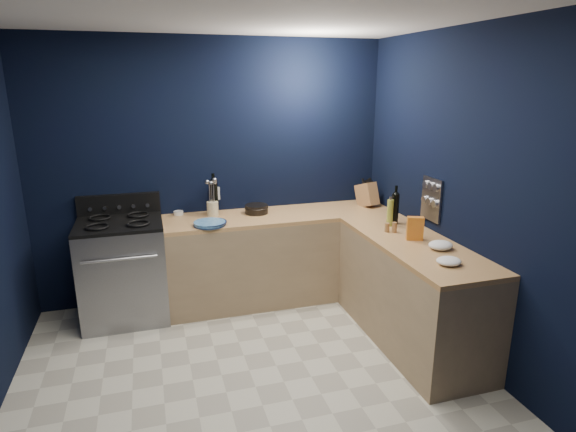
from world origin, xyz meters
name	(u,v)px	position (x,y,z in m)	size (l,w,h in m)	color
floor	(256,388)	(0.00, 0.00, -0.01)	(3.50, 3.50, 0.02)	beige
ceiling	(247,6)	(0.00, 0.00, 2.61)	(3.50, 3.50, 0.02)	silver
wall_back	(214,172)	(0.00, 1.76, 1.30)	(3.50, 0.02, 2.60)	black
wall_right	(476,200)	(1.76, 0.00, 1.30)	(0.02, 3.50, 2.60)	black
wall_front	(369,364)	(0.00, -1.76, 1.30)	(3.50, 0.02, 2.60)	black
cab_back	(281,258)	(0.60, 1.44, 0.43)	(2.30, 0.63, 0.86)	#987D5B
top_back	(280,216)	(0.60, 1.44, 0.88)	(2.30, 0.63, 0.04)	#905E2F
cab_right	(411,294)	(1.44, 0.29, 0.43)	(0.63, 1.67, 0.86)	#987D5B
top_right	(415,244)	(1.44, 0.29, 0.88)	(0.63, 1.67, 0.04)	#905E2F
gas_range	(124,272)	(-0.93, 1.42, 0.46)	(0.76, 0.66, 0.92)	gray
oven_door	(123,286)	(-0.93, 1.10, 0.45)	(0.59, 0.02, 0.42)	black
cooktop	(119,224)	(-0.93, 1.42, 0.94)	(0.76, 0.66, 0.03)	black
backguard	(119,204)	(-0.93, 1.72, 1.04)	(0.76, 0.06, 0.20)	black
spice_panel	(431,199)	(1.74, 0.55, 1.18)	(0.02, 0.28, 0.38)	gray
wall_outlet	(215,194)	(0.00, 1.74, 1.08)	(0.09, 0.02, 0.13)	white
plate_stack	(210,224)	(-0.13, 1.24, 0.92)	(0.29, 0.29, 0.04)	#2A5990
ramekin	(178,213)	(-0.38, 1.69, 0.92)	(0.10, 0.10, 0.04)	white
utensil_crock	(213,209)	(-0.06, 1.56, 0.97)	(0.11, 0.11, 0.14)	beige
wine_bottle_back	(214,198)	(-0.03, 1.62, 1.07)	(0.08, 0.08, 0.33)	black
lemon_basket	(257,209)	(0.38, 1.52, 0.94)	(0.23, 0.23, 0.09)	black
knife_block	(367,195)	(1.57, 1.48, 1.02)	(0.13, 0.22, 0.24)	olive
wine_bottle_right	(395,209)	(1.53, 0.81, 1.04)	(0.07, 0.07, 0.28)	black
oil_bottle	(390,213)	(1.45, 0.76, 1.02)	(0.06, 0.06, 0.25)	olive
spice_jar_near	(395,227)	(1.40, 0.57, 0.95)	(0.04, 0.04, 0.09)	olive
spice_jar_far	(387,228)	(1.34, 0.60, 0.94)	(0.04, 0.04, 0.08)	olive
crouton_bag	(415,228)	(1.46, 0.34, 1.00)	(0.13, 0.06, 0.20)	#B30A22
towel_front	(441,245)	(1.53, 0.07, 0.93)	(0.20, 0.17, 0.07)	white
towel_end	(449,261)	(1.40, -0.23, 0.93)	(0.18, 0.16, 0.05)	white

